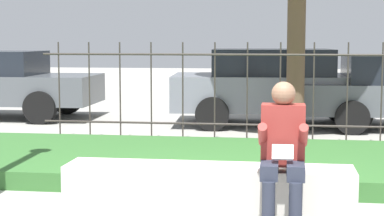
{
  "coord_description": "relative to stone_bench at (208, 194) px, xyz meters",
  "views": [
    {
      "loc": [
        0.8,
        -5.8,
        1.65
      ],
      "look_at": [
        -0.54,
        3.58,
        0.62
      ],
      "focal_mm": 60.0,
      "sensor_mm": 36.0,
      "label": 1
    }
  ],
  "objects": [
    {
      "name": "ground_plane",
      "position": [
        -0.12,
        0.0,
        -0.21
      ],
      "size": [
        60.0,
        60.0,
        0.0
      ],
      "primitive_type": "plane",
      "color": "#9E9B93"
    },
    {
      "name": "stone_bench",
      "position": [
        0.0,
        0.0,
        0.0
      ],
      "size": [
        2.67,
        0.5,
        0.48
      ],
      "color": "beige",
      "rests_on": "ground_plane"
    },
    {
      "name": "person_seated_reader",
      "position": [
        0.68,
        -0.29,
        0.49
      ],
      "size": [
        0.42,
        0.73,
        1.28
      ],
      "color": "black",
      "rests_on": "ground_plane"
    },
    {
      "name": "grass_berm",
      "position": [
        -0.12,
        2.09,
        -0.11
      ],
      "size": [
        8.06,
        2.78,
        0.21
      ],
      "color": "#33662D",
      "rests_on": "ground_plane"
    },
    {
      "name": "iron_fence",
      "position": [
        -0.12,
        4.1,
        0.62
      ],
      "size": [
        6.06,
        0.03,
        1.6
      ],
      "color": "#332D28",
      "rests_on": "ground_plane"
    },
    {
      "name": "car_parked_center",
      "position": [
        0.58,
        6.54,
        0.55
      ],
      "size": [
        4.19,
        2.18,
        1.46
      ],
      "rotation": [
        0.0,
        0.0,
        0.07
      ],
      "color": "slate",
      "rests_on": "ground_plane"
    }
  ]
}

